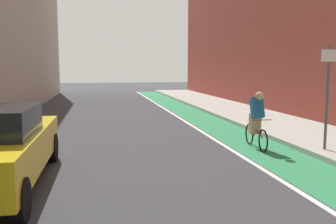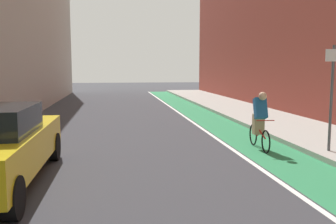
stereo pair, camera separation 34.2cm
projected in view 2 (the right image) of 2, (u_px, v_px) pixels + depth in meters
The scene contains 6 objects.
ground_plane at pixel (137, 133), 12.72m from camera, with size 86.68×86.68×0.00m, color #38383D.
bike_lane_paint at pixel (215, 122), 15.17m from camera, with size 1.60×39.40×0.00m, color #2D8451.
lane_divider_stripe at pixel (194, 123), 15.04m from camera, with size 0.12×39.40×0.00m, color white.
sidewalk_right at pixel (270, 119), 15.51m from camera, with size 3.13×39.40×0.14m, color #A8A59E.
cyclist_trailing at pixel (259, 119), 10.11m from camera, with size 0.48×1.67×1.59m.
street_sign_post at pixel (332, 89), 9.18m from camera, with size 0.44×0.07×2.64m.
Camera 2 is at (-0.76, 3.13, 2.23)m, focal length 39.52 mm.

